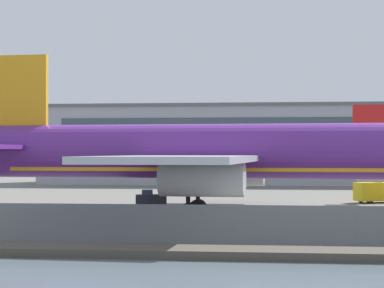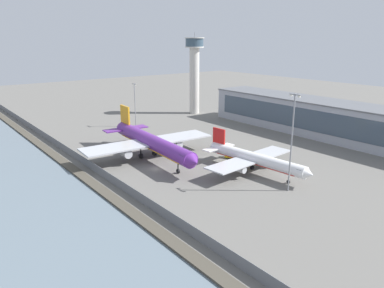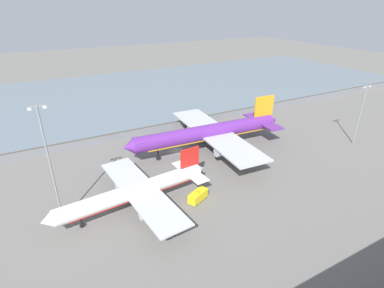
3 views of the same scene
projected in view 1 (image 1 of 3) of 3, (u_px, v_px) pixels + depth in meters
The scene contains 7 objects.
ground_plane at pixel (335, 223), 60.25m from camera, with size 500.00×500.00×0.00m, color #66635E.
shoreline_seawall at pixel (365, 255), 39.88m from camera, with size 320.00×3.00×0.50m.
perimeter_fence at pixel (356, 227), 44.36m from camera, with size 280.00×0.10×2.54m.
cargo_jet_purple at pixel (221, 153), 65.24m from camera, with size 51.70×44.54×14.72m.
baggage_tug at pixel (151, 199), 78.01m from camera, with size 3.43×2.15×1.80m.
ops_van at pixel (379, 191), 84.75m from camera, with size 5.60×4.08×2.48m.
terminal_building at pixel (367, 144), 133.24m from camera, with size 116.56×18.42×14.15m.
Camera 1 is at (-4.76, -61.22, 5.75)m, focal length 70.00 mm.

